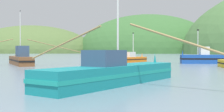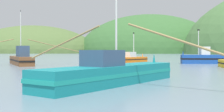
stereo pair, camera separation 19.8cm
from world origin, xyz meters
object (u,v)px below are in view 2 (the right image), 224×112
Objects in this scene: fishing_boat_teal at (113,73)px; fishing_boat_blue at (202,58)px; fishing_boat_brown at (21,59)px; fishing_boat_orange at (131,59)px.

fishing_boat_teal is 2.09× the size of fishing_boat_blue.
fishing_boat_brown reaches higher than fishing_boat_blue.
fishing_boat_teal is 27.25m from fishing_boat_brown.
fishing_boat_brown is 18.93m from fishing_boat_orange.
fishing_boat_blue is at bearing 8.58° from fishing_boat_teal.
fishing_boat_blue is (26.49, 7.33, 0.00)m from fishing_boat_brown.
fishing_boat_brown is at bearing 64.29° from fishing_boat_teal.
fishing_boat_orange is (15.09, 11.44, -0.25)m from fishing_boat_brown.
fishing_boat_blue is at bearing -77.20° from fishing_boat_orange.
fishing_boat_brown is at bearing 159.76° from fishing_boat_orange.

